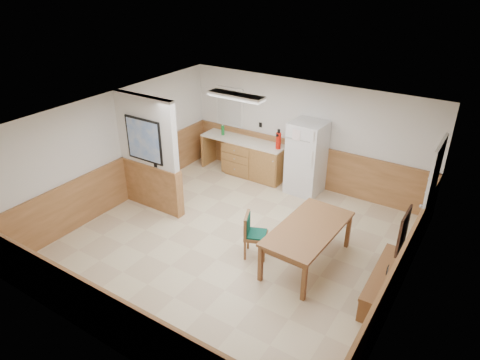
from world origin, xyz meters
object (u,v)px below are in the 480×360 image
Objects in this scene: refrigerator at (306,158)px; dining_chair at (252,232)px; fire_extinguisher at (278,140)px; soap_bottle at (223,130)px; dining_bench at (384,277)px; dining_table at (308,232)px.

dining_chair is (0.23, -2.74, -0.35)m from refrigerator.
fire_extinguisher is 1.92× the size of soap_bottle.
soap_bottle is (-4.88, 2.55, 0.68)m from dining_bench.
fire_extinguisher is (-0.96, 2.76, 0.62)m from dining_chair.
refrigerator reaches higher than dining_chair.
soap_bottle is at bearing -178.56° from refrigerator.
dining_chair is at bearing -47.54° from soap_bottle.
dining_table is 1.18× the size of dining_bench.
refrigerator is 1.05× the size of dining_bench.
dining_table is at bearing -59.28° from fire_extinguisher.
dining_bench is 3.37× the size of fire_extinguisher.
refrigerator is at bearing 72.46° from dining_chair.
soap_bottle is (-3.50, 2.46, 0.36)m from dining_table.
dining_table is 2.24× the size of dining_chair.
dining_bench is 6.47× the size of soap_bottle.
fire_extinguisher is 1.59m from soap_bottle.
fire_extinguisher is (-1.91, 2.44, 0.45)m from dining_table.
soap_bottle is at bearing 147.48° from dining_table.
refrigerator is 2.69m from dining_table.
refrigerator is at bearing 118.49° from dining_table.
dining_chair is at bearing -158.12° from dining_table.
dining_table is at bearing -35.15° from soap_bottle.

